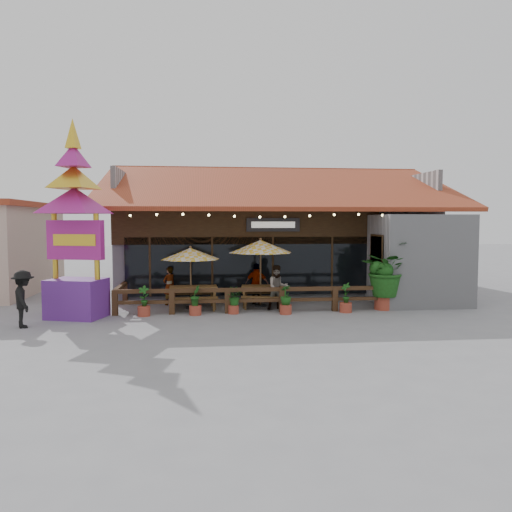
{
  "coord_description": "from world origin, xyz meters",
  "views": [
    {
      "loc": [
        -3.41,
        -18.48,
        3.34
      ],
      "look_at": [
        -1.24,
        1.5,
        1.94
      ],
      "focal_mm": 35.0,
      "sensor_mm": 36.0,
      "label": 1
    }
  ],
  "objects": [
    {
      "name": "planter_a",
      "position": [
        -5.46,
        -0.75,
        0.46
      ],
      "size": [
        0.44,
        0.44,
        1.09
      ],
      "color": "#983B29",
      "rests_on": "ground"
    },
    {
      "name": "diner_a",
      "position": [
        -4.73,
        1.55,
        0.77
      ],
      "size": [
        0.66,
        0.65,
        1.53
      ],
      "primitive_type": "imported",
      "rotation": [
        0.0,
        0.0,
        3.88
      ],
      "color": "#352311",
      "rests_on": "ground"
    },
    {
      "name": "planter_d",
      "position": [
        -0.43,
        -0.93,
        0.5
      ],
      "size": [
        0.54,
        0.54,
        1.05
      ],
      "color": "#983B29",
      "rests_on": "ground"
    },
    {
      "name": "umbrella_left",
      "position": [
        -3.85,
        0.63,
        2.1
      ],
      "size": [
        2.64,
        2.64,
        2.41
      ],
      "color": "brown",
      "rests_on": "ground"
    },
    {
      "name": "patio_railing",
      "position": [
        -2.25,
        -0.27,
        0.61
      ],
      "size": [
        10.0,
        2.6,
        0.92
      ],
      "color": "#402A16",
      "rests_on": "ground"
    },
    {
      "name": "thai_sign_tower",
      "position": [
        -7.73,
        -0.8,
        3.87
      ],
      "size": [
        3.39,
        3.39,
        7.33
      ],
      "color": "#602589",
      "rests_on": "ground"
    },
    {
      "name": "tropical_plant",
      "position": [
        3.43,
        -0.38,
        1.46
      ],
      "size": [
        2.24,
        2.36,
        2.56
      ],
      "color": "#983B29",
      "rests_on": "ground"
    },
    {
      "name": "picnic_table_left",
      "position": [
        -3.75,
        0.57,
        0.58
      ],
      "size": [
        1.85,
        1.62,
        0.86
      ],
      "color": "brown",
      "rests_on": "ground"
    },
    {
      "name": "planter_b",
      "position": [
        -3.66,
        -0.75,
        0.48
      ],
      "size": [
        0.43,
        0.47,
        1.06
      ],
      "color": "#983B29",
      "rests_on": "ground"
    },
    {
      "name": "umbrella_right",
      "position": [
        -1.14,
        0.78,
        2.35
      ],
      "size": [
        2.87,
        2.87,
        2.7
      ],
      "color": "brown",
      "rests_on": "ground"
    },
    {
      "name": "picnic_table_right",
      "position": [
        -1.03,
        0.67,
        0.56
      ],
      "size": [
        1.88,
        1.67,
        0.83
      ],
      "color": "brown",
      "rests_on": "ground"
    },
    {
      "name": "ground",
      "position": [
        0.0,
        0.0,
        0.0
      ],
      "size": [
        100.0,
        100.0,
        0.0
      ],
      "primitive_type": "plane",
      "color": "gray",
      "rests_on": "ground"
    },
    {
      "name": "planter_e",
      "position": [
        1.83,
        -0.81,
        0.46
      ],
      "size": [
        0.45,
        0.47,
        1.1
      ],
      "color": "#983B29",
      "rests_on": "ground"
    },
    {
      "name": "diner_b",
      "position": [
        -0.58,
        -0.04,
        0.85
      ],
      "size": [
        0.91,
        0.76,
        1.69
      ],
      "primitive_type": "imported",
      "rotation": [
        0.0,
        0.0,
        0.15
      ],
      "color": "#352311",
      "rests_on": "ground"
    },
    {
      "name": "diner_c",
      "position": [
        -1.22,
        1.34,
        0.83
      ],
      "size": [
        1.05,
        0.74,
        1.65
      ],
      "primitive_type": "imported",
      "rotation": [
        0.0,
        0.0,
        2.76
      ],
      "color": "#352311",
      "rests_on": "ground"
    },
    {
      "name": "pedestrian",
      "position": [
        -9.01,
        -2.26,
        0.91
      ],
      "size": [
        1.1,
        1.35,
        1.81
      ],
      "primitive_type": "imported",
      "rotation": [
        0.0,
        0.0,
        2.0
      ],
      "color": "black",
      "rests_on": "ground"
    },
    {
      "name": "restaurant_building",
      "position": [
        0.26,
        6.61,
        2.21
      ],
      "size": [
        15.5,
        14.73,
        6.09
      ],
      "color": "#B5B5BA",
      "rests_on": "ground"
    },
    {
      "name": "planter_c",
      "position": [
        -2.29,
        -0.63,
        0.53
      ],
      "size": [
        0.74,
        0.71,
        0.95
      ],
      "color": "#983B29",
      "rests_on": "ground"
    }
  ]
}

